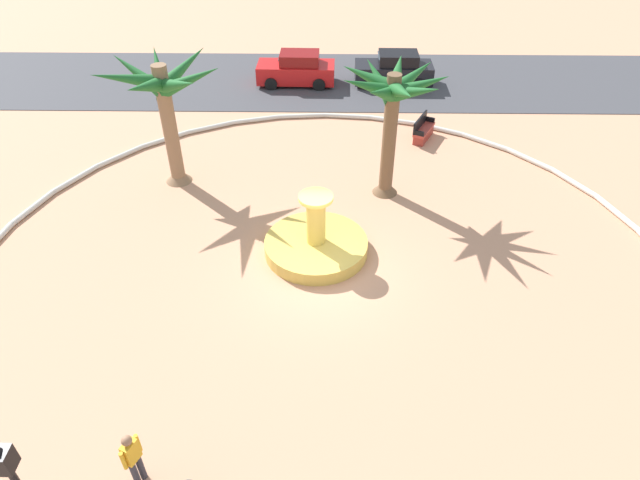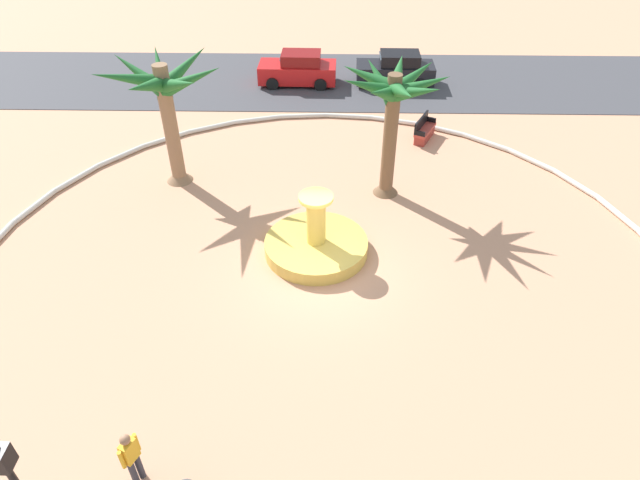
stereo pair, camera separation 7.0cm
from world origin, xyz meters
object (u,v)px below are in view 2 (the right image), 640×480
object	(u,v)px
palm_tree_by_curb	(393,100)
parked_car_second	(396,70)
fountain	(316,244)
parked_car_leftmost	(298,70)
person_cyclist_helmet	(131,456)
bench_east	(424,132)
palm_tree_near_fountain	(164,95)

from	to	relation	value
palm_tree_by_curb	parked_car_second	size ratio (longest dim) A/B	1.21
fountain	parked_car_second	size ratio (longest dim) A/B	0.84
parked_car_leftmost	palm_tree_by_curb	bearing A→B (deg)	-69.87
parked_car_leftmost	parked_car_second	bearing A→B (deg)	0.67
fountain	palm_tree_by_curb	world-z (taller)	palm_tree_by_curb
person_cyclist_helmet	parked_car_second	xyz separation A→B (m)	(7.39, 22.01, -0.13)
fountain	bench_east	world-z (taller)	fountain
palm_tree_by_curb	parked_car_leftmost	world-z (taller)	palm_tree_by_curb
palm_tree_near_fountain	bench_east	xyz separation A→B (m)	(9.97, 3.67, -3.18)
bench_east	parked_car_leftmost	distance (m)	8.44
palm_tree_near_fountain	fountain	bearing A→B (deg)	-38.34
fountain	bench_east	size ratio (longest dim) A/B	2.03
fountain	parked_car_second	world-z (taller)	fountain
person_cyclist_helmet	palm_tree_by_curb	bearing A→B (deg)	61.92
palm_tree_by_curb	parked_car_leftmost	bearing A→B (deg)	110.13
parked_car_leftmost	person_cyclist_helmet	bearing A→B (deg)	-95.97
palm_tree_by_curb	person_cyclist_helmet	xyz separation A→B (m)	(-6.13, -11.49, -2.79)
fountain	person_cyclist_helmet	size ratio (longest dim) A/B	2.06
person_cyclist_helmet	palm_tree_near_fountain	bearing A→B (deg)	98.61
person_cyclist_helmet	parked_car_leftmost	bearing A→B (deg)	84.03
fountain	person_cyclist_helmet	distance (m)	8.68
palm_tree_near_fountain	parked_car_leftmost	world-z (taller)	palm_tree_near_fountain
parked_car_leftmost	bench_east	bearing A→B (deg)	-46.28
palm_tree_near_fountain	palm_tree_by_curb	size ratio (longest dim) A/B	1.00
palm_tree_near_fountain	parked_car_second	distance (m)	13.75
palm_tree_near_fountain	person_cyclist_helmet	size ratio (longest dim) A/B	2.99
palm_tree_near_fountain	bench_east	bearing A→B (deg)	20.20
palm_tree_by_curb	parked_car_leftmost	distance (m)	11.52
bench_east	person_cyclist_helmet	xyz separation A→B (m)	(-8.12, -15.86, 0.56)
palm_tree_by_curb	palm_tree_near_fountain	bearing A→B (deg)	174.98
palm_tree_by_curb	person_cyclist_helmet	size ratio (longest dim) A/B	2.99
bench_east	parked_car_leftmost	bearing A→B (deg)	133.72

